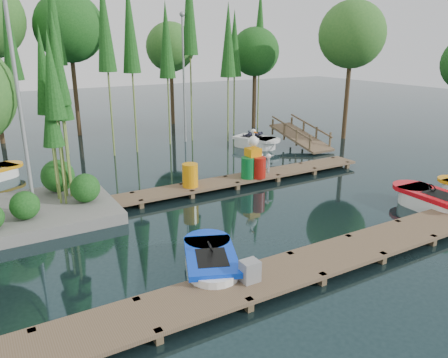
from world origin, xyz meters
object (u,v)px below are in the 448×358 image
boat_red (432,201)px  yellow_barrel (190,175)px  utility_cabinet (250,271)px  boat_blue (211,264)px  drum_cluster (254,163)px

boat_red → yellow_barrel: (-6.68, 5.80, 0.47)m
utility_cabinet → yellow_barrel: bearing=75.0°
boat_blue → utility_cabinet: 1.33m
boat_red → drum_cluster: bearing=125.8°
boat_red → yellow_barrel: yellow_barrel is taller
boat_blue → boat_red: bearing=22.0°
utility_cabinet → drum_cluster: bearing=55.2°
boat_blue → drum_cluster: drum_cluster is taller
boat_red → yellow_barrel: bearing=140.9°
boat_blue → utility_cabinet: bearing=-50.9°
boat_red → utility_cabinet: size_ratio=5.83×
yellow_barrel → drum_cluster: drum_cluster is taller
drum_cluster → utility_cabinet: bearing=-124.8°
boat_blue → yellow_barrel: yellow_barrel is taller
boat_red → utility_cabinet: bearing=-170.2°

